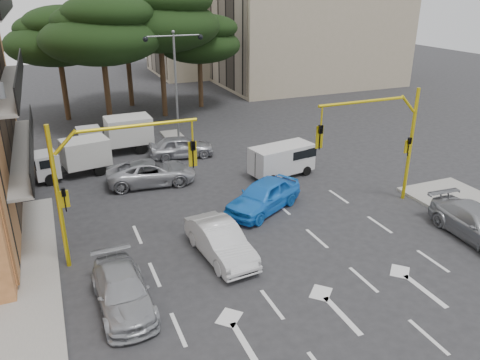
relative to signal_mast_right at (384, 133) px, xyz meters
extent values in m
plane|color=#28282B|center=(-6.80, -1.99, -3.88)|extent=(120.00, 120.00, 0.00)
cube|color=gray|center=(-6.80, 14.01, -3.81)|extent=(1.40, 6.00, 0.15)
cube|color=tan|center=(13.20, 30.01, 5.12)|extent=(20.00, 12.00, 18.00)
cube|color=black|center=(3.14, 30.01, 4.62)|extent=(0.12, 11.04, 16.20)
cube|color=tan|center=(6.20, 42.01, 4.12)|extent=(16.00, 12.00, 16.00)
cube|color=black|center=(-1.86, 42.01, 3.62)|extent=(0.12, 11.04, 14.20)
cylinder|color=#382616|center=(-10.80, 20.01, -1.41)|extent=(0.44, 0.44, 4.95)
ellipsoid|color=black|center=(-10.80, 20.01, 3.05)|extent=(9.15, 9.15, 3.87)
ellipsoid|color=black|center=(-10.20, 19.61, 4.92)|extent=(6.86, 6.86, 2.86)
ellipsoid|color=black|center=(-11.30, 20.31, 4.37)|extent=(6.07, 6.07, 2.64)
cylinder|color=#382616|center=(-5.80, 22.01, -1.18)|extent=(0.44, 0.44, 5.40)
ellipsoid|color=black|center=(-5.80, 22.01, 3.68)|extent=(9.98, 9.98, 4.22)
ellipsoid|color=black|center=(-5.20, 21.61, 5.72)|extent=(7.49, 7.49, 3.12)
ellipsoid|color=black|center=(-6.30, 22.31, 5.12)|extent=(6.62, 6.62, 2.88)
cylinder|color=#382616|center=(-13.80, 24.01, -1.63)|extent=(0.44, 0.44, 4.50)
ellipsoid|color=black|center=(-13.80, 24.01, 2.42)|extent=(8.32, 8.32, 3.52)
ellipsoid|color=black|center=(-13.20, 23.61, 4.12)|extent=(6.24, 6.24, 2.60)
ellipsoid|color=black|center=(-14.30, 24.31, 3.62)|extent=(5.52, 5.52, 2.40)
cylinder|color=#382616|center=(-1.80, 24.01, -1.86)|extent=(0.44, 0.44, 4.05)
ellipsoid|color=black|center=(-1.80, 24.01, 1.79)|extent=(7.49, 7.49, 3.17)
ellipsoid|color=black|center=(-1.20, 23.61, 3.32)|extent=(5.62, 5.62, 2.34)
ellipsoid|color=black|center=(-2.30, 24.31, 2.87)|extent=(4.97, 4.97, 2.16)
cylinder|color=#382616|center=(-7.80, 27.01, -1.41)|extent=(0.44, 0.44, 4.95)
ellipsoid|color=black|center=(-7.80, 27.01, 3.05)|extent=(9.15, 9.15, 3.87)
ellipsoid|color=black|center=(-7.20, 26.61, 4.92)|extent=(6.86, 6.86, 2.86)
ellipsoid|color=black|center=(-8.30, 27.31, 4.37)|extent=(6.07, 6.07, 2.64)
cylinder|color=yellow|center=(1.80, 0.01, -0.88)|extent=(0.18, 0.18, 6.00)
cylinder|color=yellow|center=(1.25, 0.01, 1.37)|extent=(0.95, 0.14, 0.95)
cylinder|color=yellow|center=(-1.50, 0.01, 1.72)|extent=(4.80, 0.14, 0.14)
cylinder|color=yellow|center=(-3.70, 0.01, 1.27)|extent=(0.08, 0.08, 0.90)
imported|color=black|center=(-3.70, 0.01, 0.22)|extent=(0.20, 0.24, 1.20)
cube|color=yellow|center=(-3.70, 0.09, 0.22)|extent=(0.36, 0.06, 1.10)
imported|color=black|center=(1.58, -0.14, -0.88)|extent=(0.16, 0.20, 1.00)
cube|color=yellow|center=(1.58, -0.04, -0.88)|extent=(0.35, 0.08, 0.70)
cylinder|color=yellow|center=(-15.40, 0.01, -0.88)|extent=(0.18, 0.18, 6.00)
cylinder|color=yellow|center=(-14.85, 0.01, 1.37)|extent=(0.95, 0.14, 0.95)
cylinder|color=yellow|center=(-12.10, 0.01, 1.72)|extent=(4.80, 0.14, 0.14)
cylinder|color=yellow|center=(-9.90, 0.01, 1.27)|extent=(0.08, 0.08, 0.90)
imported|color=black|center=(-9.90, 0.01, 0.22)|extent=(0.20, 0.24, 1.20)
cube|color=yellow|center=(-9.90, 0.09, 0.22)|extent=(0.36, 0.06, 1.10)
imported|color=black|center=(-15.18, -0.14, -0.88)|extent=(0.16, 0.20, 1.00)
cube|color=yellow|center=(-15.18, -0.04, -0.88)|extent=(0.35, 0.08, 0.70)
cylinder|color=slate|center=(-16.40, -2.99, 4.02)|extent=(0.20, 0.20, 0.45)
cylinder|color=slate|center=(-6.80, 14.01, 0.02)|extent=(0.16, 0.16, 7.50)
cylinder|color=slate|center=(-7.70, 14.01, 3.67)|extent=(1.80, 0.10, 0.10)
sphere|color=black|center=(-8.70, 14.01, 3.52)|extent=(0.36, 0.36, 0.36)
cylinder|color=slate|center=(-5.90, 14.01, 3.67)|extent=(1.80, 0.10, 0.10)
sphere|color=black|center=(-4.90, 14.01, 3.52)|extent=(0.36, 0.36, 0.36)
sphere|color=slate|center=(-6.80, 14.01, 3.92)|extent=(0.24, 0.24, 0.24)
imported|color=silver|center=(-9.38, -1.72, -3.15)|extent=(1.96, 4.55, 1.46)
imported|color=blue|center=(-5.81, 1.62, -3.08)|extent=(5.03, 3.95, 1.60)
imported|color=#9B9DA3|center=(-13.77, -3.53, -3.24)|extent=(1.93, 4.51, 1.30)
imported|color=#ADAFB6|center=(-10.31, 7.23, -3.18)|extent=(5.30, 2.90, 1.41)
imported|color=#AAABB2|center=(-7.46, 11.01, -3.16)|extent=(4.47, 2.26, 1.46)
imported|color=gray|center=(1.90, -4.73, -3.16)|extent=(2.32, 5.09, 1.44)
camera|label=1|loc=(-15.20, -17.87, 6.78)|focal=35.00mm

